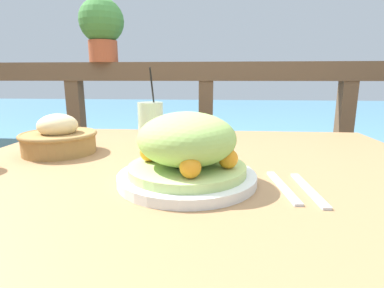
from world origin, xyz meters
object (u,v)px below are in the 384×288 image
(drink_glass, at_px, (151,126))
(bread_basket, at_px, (59,138))
(salad_plate, at_px, (187,152))
(potted_plant, at_px, (102,26))

(drink_glass, distance_m, bread_basket, 0.27)
(salad_plate, relative_size, drink_glass, 1.19)
(salad_plate, bearing_deg, potted_plant, 119.08)
(drink_glass, relative_size, bread_basket, 1.14)
(salad_plate, height_order, drink_glass, drink_glass)
(salad_plate, height_order, bread_basket, salad_plate)
(drink_glass, height_order, potted_plant, potted_plant)
(drink_glass, xyz_separation_m, bread_basket, (-0.26, -0.07, -0.03))
(potted_plant, bearing_deg, drink_glass, -59.42)
(salad_plate, relative_size, bread_basket, 1.36)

